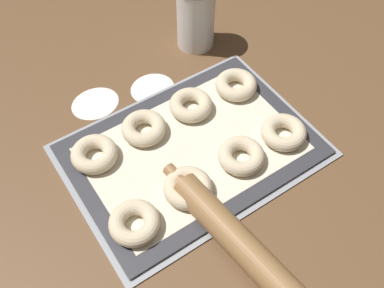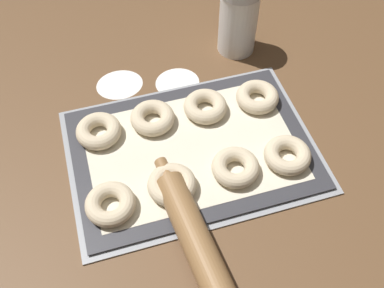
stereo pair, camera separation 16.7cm
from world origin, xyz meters
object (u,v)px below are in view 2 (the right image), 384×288
object	(u,v)px
bagel_back_mid_left	(153,118)
rolling_pin	(208,268)
bagel_front_far_right	(287,155)
flour_canister	(238,19)
bagel_front_mid_right	(235,167)
baking_tray	(192,150)
bagel_front_far_left	(110,204)
bagel_back_mid_right	(205,106)
bagel_back_far_right	(257,97)
bagel_back_far_left	(99,131)
bagel_front_mid_left	(172,185)

from	to	relation	value
bagel_back_mid_left	rolling_pin	size ratio (longest dim) A/B	0.20
rolling_pin	bagel_front_far_right	bearing A→B (deg)	38.44
flour_canister	bagel_front_mid_right	bearing A→B (deg)	-110.19
bagel_front_mid_right	bagel_front_far_right	world-z (taller)	same
baking_tray	bagel_back_mid_left	xyz separation A→B (m)	(-0.06, 0.09, 0.02)
bagel_front_far_left	bagel_front_mid_right	distance (m)	0.26
bagel_back_mid_right	rolling_pin	distance (m)	0.37
bagel_back_mid_right	bagel_back_far_right	world-z (taller)	same
bagel_front_far_left	bagel_front_mid_right	xyz separation A→B (m)	(0.26, 0.01, 0.00)
bagel_front_far_right	flour_canister	bearing A→B (deg)	86.57
bagel_front_far_right	bagel_back_far_left	xyz separation A→B (m)	(-0.36, 0.17, 0.00)
bagel_front_mid_right	bagel_back_far_left	size ratio (longest dim) A/B	1.00
bagel_front_far_right	flour_canister	size ratio (longest dim) A/B	0.54
baking_tray	bagel_front_far_right	distance (m)	0.20
bagel_back_far_left	bagel_back_mid_right	xyz separation A→B (m)	(0.24, 0.00, 0.00)
bagel_front_mid_right	bagel_back_mid_left	world-z (taller)	same
bagel_back_mid_left	bagel_back_far_right	xyz separation A→B (m)	(0.24, -0.01, 0.00)
bagel_back_mid_right	flour_canister	xyz separation A→B (m)	(0.14, 0.19, 0.06)
baking_tray	bagel_back_mid_right	xyz separation A→B (m)	(0.06, 0.09, 0.02)
bagel_front_mid_right	bagel_front_far_right	distance (m)	0.11
bagel_front_far_right	bagel_back_far_right	distance (m)	0.17
bagel_front_far_right	bagel_back_mid_right	bearing A→B (deg)	124.76
bagel_front_mid_right	bagel_back_far_right	xyz separation A→B (m)	(0.11, 0.17, 0.00)
bagel_back_far_left	bagel_back_mid_right	distance (m)	0.24
bagel_back_mid_left	bagel_back_far_right	distance (m)	0.24
rolling_pin	bagel_back_far_right	bearing A→B (deg)	56.74
bagel_back_far_left	bagel_back_mid_left	size ratio (longest dim) A/B	1.00
bagel_front_far_right	bagel_back_mid_right	distance (m)	0.21
bagel_back_mid_right	bagel_front_mid_right	bearing A→B (deg)	-87.06
bagel_front_far_right	bagel_back_far_left	bearing A→B (deg)	154.35
baking_tray	bagel_front_far_left	world-z (taller)	bagel_front_far_left
bagel_back_mid_right	rolling_pin	xyz separation A→B (m)	(-0.11, -0.36, 0.00)
bagel_back_far_left	bagel_back_mid_right	world-z (taller)	same
rolling_pin	flour_canister	bearing A→B (deg)	65.43
bagel_front_mid_left	bagel_back_mid_right	bearing A→B (deg)	54.76
bagel_back_far_left	bagel_back_mid_left	bearing A→B (deg)	1.26
bagel_back_far_left	flour_canister	world-z (taller)	flour_canister
bagel_front_far_right	bagel_back_far_right	size ratio (longest dim) A/B	1.00
bagel_back_mid_left	rolling_pin	distance (m)	0.36
bagel_front_mid_left	rolling_pin	size ratio (longest dim) A/B	0.20
bagel_back_mid_left	bagel_back_mid_right	world-z (taller)	same
bagel_front_far_right	bagel_back_mid_right	size ratio (longest dim) A/B	1.00
bagel_back_mid_left	bagel_back_mid_right	bearing A→B (deg)	-0.47
bagel_front_far_left	bagel_back_mid_left	xyz separation A→B (m)	(0.13, 0.18, 0.00)
bagel_back_mid_left	bagel_front_mid_right	bearing A→B (deg)	-53.36
bagel_back_far_left	bagel_back_far_right	xyz separation A→B (m)	(0.36, -0.00, 0.00)
bagel_front_far_left	bagel_back_mid_left	size ratio (longest dim) A/B	1.00
bagel_back_far_right	flour_canister	xyz separation A→B (m)	(0.02, 0.20, 0.06)
baking_tray	bagel_back_mid_left	bearing A→B (deg)	123.90
bagel_front_mid_right	bagel_back_mid_left	xyz separation A→B (m)	(-0.13, 0.17, 0.00)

